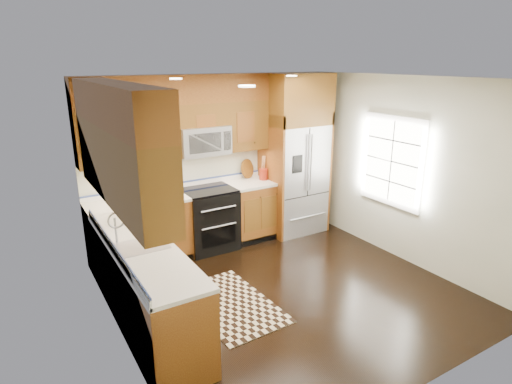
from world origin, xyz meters
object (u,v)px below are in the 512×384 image
range (209,219)px  knife_block (177,184)px  utensil_crock (263,172)px  refrigerator (295,155)px  rug (231,304)px

range → knife_block: knife_block is taller
utensil_crock → knife_block: bearing=177.4°
refrigerator → knife_block: bearing=175.7°
range → refrigerator: size_ratio=0.36×
rug → knife_block: size_ratio=4.61×
range → refrigerator: 1.76m
refrigerator → knife_block: (-1.99, 0.15, -0.24)m
range → knife_block: 0.75m
knife_block → refrigerator: bearing=-4.3°
rug → knife_block: (0.05, 1.71, 1.06)m
rug → utensil_crock: 2.46m
refrigerator → utensil_crock: (-0.55, 0.08, -0.23)m
refrigerator → rug: refrigerator is taller
range → refrigerator: bearing=-1.4°
range → rug: bearing=-106.9°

